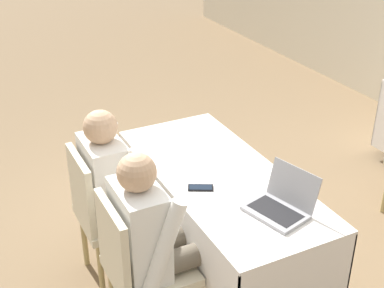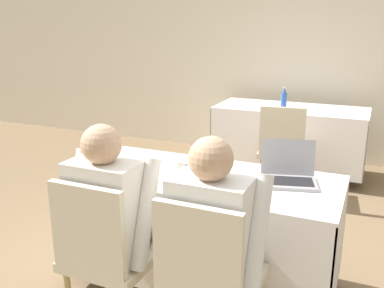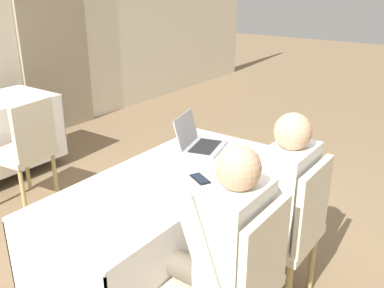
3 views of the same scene
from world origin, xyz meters
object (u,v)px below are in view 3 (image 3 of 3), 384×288
at_px(chair_near_left, 238,281).
at_px(chair_far_spare, 26,148).
at_px(chair_near_right, 289,227).
at_px(person_white_shirt, 274,197).
at_px(laptop, 199,142).
at_px(cell_phone, 200,179).
at_px(person_checkered_shirt, 220,244).

relative_size(chair_near_left, chair_far_spare, 1.00).
bearing_deg(chair_near_left, chair_near_right, -180.00).
height_order(chair_far_spare, person_white_shirt, person_white_shirt).
bearing_deg(person_white_shirt, laptop, -107.19).
distance_m(cell_phone, chair_near_left, 0.65).
xyz_separation_m(laptop, cell_phone, (-0.39, -0.28, -0.04)).
distance_m(cell_phone, person_checkered_shirt, 0.54).
bearing_deg(laptop, chair_near_right, -120.03).
xyz_separation_m(laptop, person_white_shirt, (-0.20, -0.65, -0.12)).
bearing_deg(laptop, person_white_shirt, -122.29).
relative_size(laptop, person_white_shirt, 0.32).
relative_size(chair_near_right, person_white_shirt, 0.78).
bearing_deg(cell_phone, chair_far_spare, 116.11).
distance_m(chair_near_left, person_white_shirt, 0.60).
distance_m(laptop, chair_far_spare, 1.58).
bearing_deg(chair_near_left, chair_far_spare, -100.57).
distance_m(cell_phone, person_white_shirt, 0.43).
bearing_deg(laptop, chair_far_spare, 87.75).
height_order(laptop, person_checkered_shirt, person_checkered_shirt).
relative_size(laptop, cell_phone, 2.37).
relative_size(cell_phone, chair_near_right, 0.17).
bearing_deg(chair_near_right, cell_phone, -68.18).
height_order(cell_phone, chair_near_right, chair_near_right).
bearing_deg(cell_phone, chair_near_right, -40.49).
relative_size(laptop, chair_near_right, 0.41).
distance_m(person_checkered_shirt, person_white_shirt, 0.57).
bearing_deg(person_white_shirt, chair_near_right, 90.00).
xyz_separation_m(cell_phone, person_checkered_shirt, (-0.37, -0.38, -0.08)).
bearing_deg(chair_near_left, person_white_shirt, -169.55).
bearing_deg(person_checkered_shirt, person_white_shirt, -180.00).
xyz_separation_m(laptop, chair_far_spare, (-0.34, 1.51, -0.28)).
relative_size(chair_near_left, person_checkered_shirt, 0.78).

